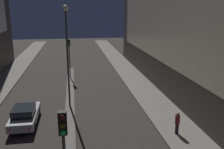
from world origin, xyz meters
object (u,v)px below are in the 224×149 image
Objects in this scene: traffic_light_near at (64,144)px; car_left_lane at (25,115)px; traffic_light_mid at (69,50)px; street_lamp at (67,43)px; pedestrian_on_right_sidewalk at (177,122)px.

traffic_light_near is 1.10× the size of car_left_lane.
traffic_light_mid is 9.58m from street_lamp.
traffic_light_mid is 17.35m from pedestrian_on_right_sidewalk.
street_lamp is 1.97× the size of car_left_lane.
traffic_light_near is at bearing -139.71° from pedestrian_on_right_sidewalk.
traffic_light_near is 3.02× the size of pedestrian_on_right_sidewalk.
pedestrian_on_right_sidewalk reaches higher than car_left_lane.
traffic_light_mid is at bearing 90.00° from traffic_light_near.
pedestrian_on_right_sidewalk is (7.25, -6.18, -4.71)m from street_lamp.
street_lamp is at bearing 41.19° from car_left_lane.
street_lamp reaches higher than traffic_light_near.
pedestrian_on_right_sidewalk is at bearing -40.45° from street_lamp.
car_left_lane is at bearing 109.05° from traffic_light_near.
traffic_light_mid is at bearing 75.01° from car_left_lane.
street_lamp reaches higher than pedestrian_on_right_sidewalk.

